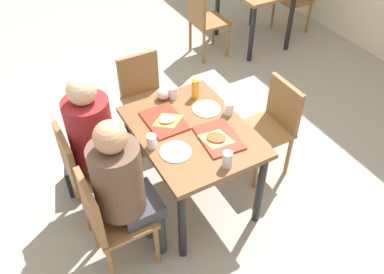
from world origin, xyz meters
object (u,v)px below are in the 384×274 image
(plastic_cup_c, at_px, (173,93))
(handbag, at_px, (77,172))
(person_in_red, at_px, (97,137))
(tray_red_near, at_px, (164,121))
(tray_red_far, at_px, (219,138))
(background_chair_near, at_px, (203,18))
(main_table, at_px, (192,140))
(person_in_brown_jacket, at_px, (124,184))
(soda_can, at_px, (227,160))
(chair_near_right, at_px, (109,217))
(paper_plate_near_edge, at_px, (176,152))
(plastic_cup_a, at_px, (229,108))
(paper_plate_center, at_px, (207,109))
(pizza_slice_a, at_px, (168,119))
(pizza_slice_b, at_px, (216,138))
(foil_bundle, at_px, (163,94))
(plastic_cup_b, at_px, (152,141))
(chair_near_left, at_px, (84,168))
(chair_far_side, at_px, (273,122))
(chair_left_end, at_px, (144,94))
(condiment_bottle, at_px, (195,89))

(plastic_cup_c, height_order, handbag, plastic_cup_c)
(person_in_red, height_order, tray_red_near, person_in_red)
(tray_red_far, bearing_deg, background_chair_near, 152.19)
(main_table, bearing_deg, background_chair_near, 147.54)
(person_in_brown_jacket, relative_size, tray_red_near, 3.52)
(soda_can, bearing_deg, chair_near_right, -102.81)
(paper_plate_near_edge, height_order, background_chair_near, background_chair_near)
(person_in_red, distance_m, paper_plate_near_edge, 0.59)
(main_table, distance_m, plastic_cup_c, 0.45)
(person_in_brown_jacket, distance_m, plastic_cup_a, 1.01)
(paper_plate_center, relative_size, handbag, 0.69)
(person_in_brown_jacket, bearing_deg, pizza_slice_a, 128.93)
(person_in_brown_jacket, relative_size, pizza_slice_b, 5.04)
(foil_bundle, bearing_deg, main_table, 2.55)
(plastic_cup_b, bearing_deg, chair_near_left, -122.68)
(tray_red_near, distance_m, paper_plate_center, 0.35)
(chair_near_left, height_order, tray_red_far, chair_near_left)
(paper_plate_center, distance_m, handbag, 1.26)
(chair_near_left, height_order, plastic_cup_a, chair_near_left)
(handbag, bearing_deg, paper_plate_near_edge, 37.06)
(main_table, distance_m, foil_bundle, 0.47)
(chair_near_right, height_order, plastic_cup_c, chair_near_right)
(person_in_red, xyz_separation_m, paper_plate_center, (0.10, 0.85, 0.00))
(chair_near_right, relative_size, tray_red_far, 2.38)
(chair_near_left, relative_size, foil_bundle, 8.57)
(plastic_cup_b, bearing_deg, chair_far_side, 91.33)
(person_in_brown_jacket, relative_size, foil_bundle, 12.67)
(soda_can, bearing_deg, chair_left_end, -179.16)
(chair_near_left, bearing_deg, tray_red_far, 63.83)
(pizza_slice_b, bearing_deg, chair_left_end, -175.28)
(condiment_bottle, bearing_deg, handbag, -105.16)
(person_in_brown_jacket, xyz_separation_m, soda_can, (0.18, 0.65, 0.06))
(pizza_slice_a, xyz_separation_m, plastic_cup_b, (0.19, -0.22, 0.03))
(main_table, relative_size, tray_red_far, 2.87)
(condiment_bottle, bearing_deg, pizza_slice_a, -62.22)
(tray_red_near, height_order, paper_plate_near_edge, tray_red_near)
(chair_left_end, bearing_deg, plastic_cup_c, 6.87)
(paper_plate_near_edge, bearing_deg, chair_far_side, 98.89)
(paper_plate_near_edge, relative_size, background_chair_near, 0.26)
(person_in_red, relative_size, person_in_brown_jacket, 1.00)
(chair_far_side, distance_m, tray_red_near, 0.96)
(handbag, relative_size, background_chair_near, 0.37)
(pizza_slice_a, distance_m, plastic_cup_c, 0.31)
(main_table, xyz_separation_m, plastic_cup_c, (-0.41, 0.06, 0.16))
(chair_near_right, distance_m, person_in_brown_jacket, 0.28)
(main_table, xyz_separation_m, background_chair_near, (-1.96, 1.25, -0.14))
(chair_far_side, distance_m, pizza_slice_b, 0.76)
(chair_left_end, height_order, plastic_cup_b, chair_left_end)
(tray_red_near, height_order, plastic_cup_a, plastic_cup_a)
(soda_can, relative_size, foil_bundle, 1.22)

